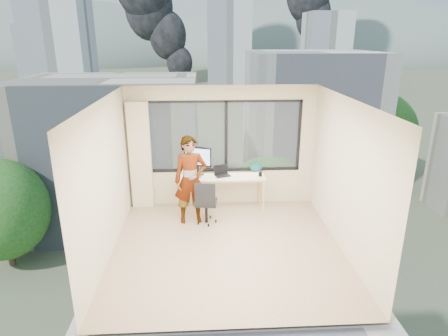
{
  "coord_description": "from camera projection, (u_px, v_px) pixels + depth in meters",
  "views": [
    {
      "loc": [
        -0.39,
        -5.98,
        3.53
      ],
      "look_at": [
        0.0,
        1.0,
        1.15
      ],
      "focal_mm": 30.95,
      "sensor_mm": 36.0,
      "label": 1
    }
  ],
  "objects": [
    {
      "name": "person",
      "position": [
        191.0,
        180.0,
        7.53
      ],
      "size": [
        0.69,
        0.51,
        1.76
      ],
      "primitive_type": "imported",
      "rotation": [
        0.0,
        0.0,
        0.14
      ],
      "color": "#2D2D33",
      "rests_on": "floor"
    },
    {
      "name": "wall_right",
      "position": [
        346.0,
        177.0,
        6.5
      ],
      "size": [
        0.01,
        4.0,
        2.6
      ],
      "primitive_type": "cube",
      "color": "beige",
      "rests_on": "ground"
    },
    {
      "name": "window_wall",
      "position": [
        224.0,
        136.0,
        8.22
      ],
      "size": [
        3.3,
        0.16,
        1.55
      ],
      "primitive_type": null,
      "color": "black",
      "rests_on": "ground"
    },
    {
      "name": "laptop",
      "position": [
        223.0,
        171.0,
        8.11
      ],
      "size": [
        0.4,
        0.41,
        0.2
      ],
      "primitive_type": null,
      "rotation": [
        0.0,
        0.0,
        0.33
      ],
      "color": "black",
      "rests_on": "desk"
    },
    {
      "name": "hill_a",
      "position": [
        52.0,
        60.0,
        307.5
      ],
      "size": [
        288.0,
        216.0,
        90.0
      ],
      "primitive_type": "ellipsoid",
      "color": "slate",
      "rests_on": "exterior_ground"
    },
    {
      "name": "near_bldg_b",
      "position": [
        309.0,
        122.0,
        45.29
      ],
      "size": [
        14.0,
        13.0,
        16.0
      ],
      "primitive_type": "cube",
      "color": "white",
      "rests_on": "exterior_ground"
    },
    {
      "name": "tree_c",
      "position": [
        381.0,
        142.0,
        48.67
      ],
      "size": [
        8.4,
        8.4,
        10.0
      ],
      "primitive_type": null,
      "color": "#1B4F1A",
      "rests_on": "exterior_ground"
    },
    {
      "name": "curtain",
      "position": [
        140.0,
        156.0,
        8.13
      ],
      "size": [
        0.45,
        0.14,
        2.3
      ],
      "primitive_type": "cube",
      "color": "beige",
      "rests_on": "floor"
    },
    {
      "name": "far_tower_b",
      "position": [
        229.0,
        45.0,
        120.32
      ],
      "size": [
        13.0,
        13.0,
        30.0
      ],
      "primitive_type": "cube",
      "color": "silver",
      "rests_on": "exterior_ground"
    },
    {
      "name": "chair",
      "position": [
        206.0,
        201.0,
        7.61
      ],
      "size": [
        0.53,
        0.53,
        0.93
      ],
      "primitive_type": null,
      "rotation": [
        0.0,
        0.0,
        -0.12
      ],
      "color": "black",
      "rests_on": "floor"
    },
    {
      "name": "handbag",
      "position": [
        256.0,
        167.0,
        8.38
      ],
      "size": [
        0.29,
        0.19,
        0.21
      ],
      "primitive_type": "ellipsoid",
      "rotation": [
        0.0,
        0.0,
        -0.19
      ],
      "color": "#0D4E49",
      "rests_on": "desk"
    },
    {
      "name": "far_tower_a",
      "position": [
        61.0,
        52.0,
        94.77
      ],
      "size": [
        14.0,
        14.0,
        28.0
      ],
      "primitive_type": "cube",
      "color": "silver",
      "rests_on": "exterior_ground"
    },
    {
      "name": "ceiling",
      "position": [
        228.0,
        100.0,
        5.98
      ],
      "size": [
        4.0,
        4.0,
        0.01
      ],
      "primitive_type": "cube",
      "color": "white",
      "rests_on": "ground"
    },
    {
      "name": "monitor",
      "position": [
        198.0,
        160.0,
        8.15
      ],
      "size": [
        0.62,
        0.34,
        0.61
      ],
      "primitive_type": null,
      "rotation": [
        0.0,
        0.0,
        -0.35
      ],
      "color": "black",
      "rests_on": "desk"
    },
    {
      "name": "far_tower_d",
      "position": [
        45.0,
        55.0,
        146.42
      ],
      "size": [
        16.0,
        14.0,
        22.0
      ],
      "primitive_type": "cube",
      "color": "silver",
      "rests_on": "exterior_ground"
    },
    {
      "name": "game_console",
      "position": [
        189.0,
        171.0,
        8.32
      ],
      "size": [
        0.31,
        0.27,
        0.07
      ],
      "primitive_type": "cube",
      "rotation": [
        0.0,
        0.0,
        -0.11
      ],
      "color": "white",
      "rests_on": "desk"
    },
    {
      "name": "wall_front",
      "position": [
        238.0,
        238.0,
        4.51
      ],
      "size": [
        4.0,
        0.01,
        2.6
      ],
      "primitive_type": "cube",
      "color": "beige",
      "rests_on": "ground"
    },
    {
      "name": "exterior_ground",
      "position": [
        204.0,
        94.0,
        124.74
      ],
      "size": [
        400.0,
        400.0,
        0.04
      ],
      "primitive_type": "cube",
      "color": "#515B3D",
      "rests_on": "ground"
    },
    {
      "name": "tree_b",
      "position": [
        267.0,
        232.0,
        27.1
      ],
      "size": [
        7.6,
        7.6,
        9.0
      ],
      "primitive_type": null,
      "color": "#1B4F1A",
      "rests_on": "exterior_ground"
    },
    {
      "name": "near_bldg_a",
      "position": [
        114.0,
        153.0,
        36.96
      ],
      "size": [
        16.0,
        12.0,
        14.0
      ],
      "primitive_type": "cube",
      "color": "beige",
      "rests_on": "exterior_ground"
    },
    {
      "name": "wall_left",
      "position": [
        105.0,
        181.0,
        6.29
      ],
      "size": [
        0.01,
        4.0,
        2.6
      ],
      "primitive_type": "cube",
      "color": "beige",
      "rests_on": "ground"
    },
    {
      "name": "hill_b",
      "position": [
        323.0,
        59.0,
        318.98
      ],
      "size": [
        300.0,
        220.0,
        96.0
      ],
      "primitive_type": "ellipsoid",
      "color": "slate",
      "rests_on": "exterior_ground"
    },
    {
      "name": "floor",
      "position": [
        227.0,
        248.0,
        6.82
      ],
      "size": [
        4.0,
        4.0,
        0.01
      ],
      "primitive_type": "cube",
      "color": "tan",
      "rests_on": "ground"
    },
    {
      "name": "tree_a",
      "position": [
        4.0,
        220.0,
        30.0
      ],
      "size": [
        7.0,
        7.0,
        8.0
      ],
      "primitive_type": null,
      "color": "#1B4F1A",
      "rests_on": "exterior_ground"
    },
    {
      "name": "far_tower_c",
      "position": [
        325.0,
        50.0,
        141.8
      ],
      "size": [
        15.0,
        15.0,
        26.0
      ],
      "primitive_type": "cube",
      "color": "silver",
      "rests_on": "exterior_ground"
    },
    {
      "name": "cellphone",
      "position": [
        198.0,
        177.0,
        8.05
      ],
      "size": [
        0.11,
        0.06,
        0.01
      ],
      "primitive_type": "cube",
      "rotation": [
        0.0,
        0.0,
        -0.09
      ],
      "color": "black",
      "rests_on": "desk"
    },
    {
      "name": "pen_cup",
      "position": [
        260.0,
        174.0,
        8.12
      ],
      "size": [
        0.09,
        0.09,
        0.1
      ],
      "primitive_type": "cylinder",
      "rotation": [
        0.0,
        0.0,
        0.11
      ],
      "color": "black",
      "rests_on": "desk"
    },
    {
      "name": "desk",
      "position": [
        222.0,
        192.0,
        8.26
      ],
      "size": [
        1.8,
        0.6,
        0.75
      ],
      "primitive_type": "cube",
      "color": "tan",
      "rests_on": "floor"
    }
  ]
}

